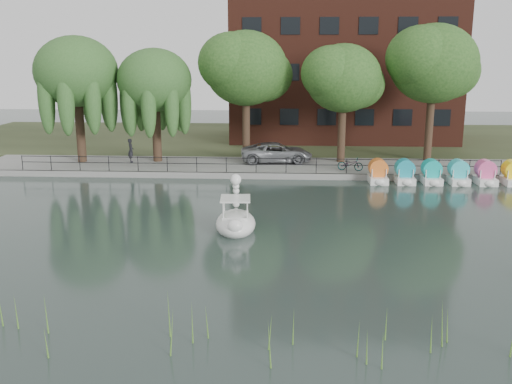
# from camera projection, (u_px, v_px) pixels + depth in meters

# --- Properties ---
(ground_plane) EXTENTS (120.00, 120.00, 0.00)m
(ground_plane) POSITION_uv_depth(u_px,v_px,m) (240.00, 241.00, 25.37)
(ground_plane) COLOR #354441
(promenade) EXTENTS (40.00, 6.00, 0.40)m
(promenade) POSITION_uv_depth(u_px,v_px,m) (258.00, 167.00, 40.85)
(promenade) COLOR gray
(promenade) RESTS_ON ground_plane
(kerb) EXTENTS (40.00, 0.25, 0.40)m
(kerb) POSITION_uv_depth(u_px,v_px,m) (256.00, 176.00, 37.98)
(kerb) COLOR gray
(kerb) RESTS_ON ground_plane
(land_strip) EXTENTS (60.00, 22.00, 0.36)m
(land_strip) POSITION_uv_depth(u_px,v_px,m) (266.00, 139.00, 54.43)
(land_strip) COLOR #47512D
(land_strip) RESTS_ON ground_plane
(railing) EXTENTS (32.00, 0.05, 1.00)m
(railing) POSITION_uv_depth(u_px,v_px,m) (256.00, 161.00, 37.95)
(railing) COLOR black
(railing) RESTS_ON promenade
(apartment_building) EXTENTS (20.00, 10.07, 18.00)m
(apartment_building) POSITION_uv_depth(u_px,v_px,m) (343.00, 40.00, 51.85)
(apartment_building) COLOR #4C1E16
(apartment_building) RESTS_ON land_strip
(willow_left) EXTENTS (5.88, 5.88, 9.01)m
(willow_left) POSITION_uv_depth(u_px,v_px,m) (76.00, 72.00, 40.45)
(willow_left) COLOR #473323
(willow_left) RESTS_ON promenade
(willow_mid) EXTENTS (5.32, 5.32, 8.15)m
(willow_mid) POSITION_uv_depth(u_px,v_px,m) (155.00, 81.00, 40.78)
(willow_mid) COLOR #473323
(willow_mid) RESTS_ON promenade
(broadleaf_center) EXTENTS (6.00, 6.00, 9.25)m
(broadleaf_center) POSITION_uv_depth(u_px,v_px,m) (246.00, 69.00, 41.22)
(broadleaf_center) COLOR #473323
(broadleaf_center) RESTS_ON promenade
(broadleaf_right) EXTENTS (5.40, 5.40, 8.32)m
(broadleaf_right) POSITION_uv_depth(u_px,v_px,m) (344.00, 79.00, 40.52)
(broadleaf_right) COLOR #473323
(broadleaf_right) RESTS_ON promenade
(broadleaf_far) EXTENTS (6.30, 6.30, 9.71)m
(broadleaf_far) POSITION_uv_depth(u_px,v_px,m) (434.00, 64.00, 40.90)
(broadleaf_far) COLOR #473323
(broadleaf_far) RESTS_ON promenade
(minivan) EXTENTS (3.31, 6.18, 1.65)m
(minivan) POSITION_uv_depth(u_px,v_px,m) (277.00, 151.00, 41.46)
(minivan) COLOR gray
(minivan) RESTS_ON promenade
(bicycle) EXTENTS (0.99, 1.81, 1.00)m
(bicycle) POSITION_uv_depth(u_px,v_px,m) (350.00, 163.00, 38.60)
(bicycle) COLOR gray
(bicycle) RESTS_ON promenade
(pedestrian) EXTENTS (0.70, 0.84, 1.98)m
(pedestrian) POSITION_uv_depth(u_px,v_px,m) (131.00, 149.00, 41.49)
(pedestrian) COLOR black
(pedestrian) RESTS_ON promenade
(swan_boat) EXTENTS (2.07, 3.14, 2.52)m
(swan_boat) POSITION_uv_depth(u_px,v_px,m) (236.00, 219.00, 26.86)
(swan_boat) COLOR white
(swan_boat) RESTS_ON ground_plane
(pedal_boat_row) EXTENTS (9.65, 1.70, 1.40)m
(pedal_boat_row) POSITION_uv_depth(u_px,v_px,m) (445.00, 174.00, 36.55)
(pedal_boat_row) COLOR white
(pedal_boat_row) RESTS_ON ground_plane
(reed_bank) EXTENTS (24.00, 2.40, 1.20)m
(reed_bank) POSITION_uv_depth(u_px,v_px,m) (283.00, 331.00, 15.91)
(reed_bank) COLOR #669938
(reed_bank) RESTS_ON ground_plane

